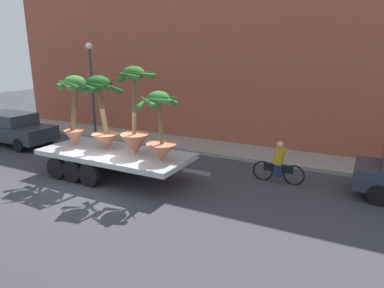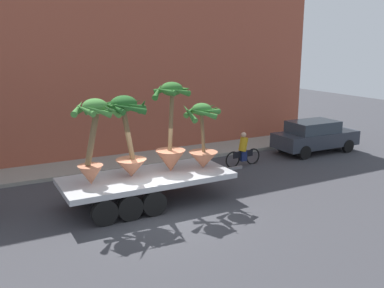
# 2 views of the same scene
# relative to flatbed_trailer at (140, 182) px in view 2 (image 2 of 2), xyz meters

# --- Properties ---
(ground_plane) EXTENTS (60.00, 60.00, 0.00)m
(ground_plane) POSITION_rel_flatbed_trailer_xyz_m (0.31, -1.05, -0.76)
(ground_plane) COLOR #38383D
(sidewalk) EXTENTS (24.00, 2.20, 0.15)m
(sidewalk) POSITION_rel_flatbed_trailer_xyz_m (0.31, 5.05, -0.69)
(sidewalk) COLOR gray
(sidewalk) RESTS_ON ground
(building_facade) EXTENTS (24.00, 1.20, 9.29)m
(building_facade) POSITION_rel_flatbed_trailer_xyz_m (0.31, 6.75, 3.88)
(building_facade) COLOR #9E4C38
(building_facade) RESTS_ON ground
(flatbed_trailer) EXTENTS (6.68, 2.47, 0.98)m
(flatbed_trailer) POSITION_rel_flatbed_trailer_xyz_m (0.00, 0.00, 0.00)
(flatbed_trailer) COLOR #B7BABF
(flatbed_trailer) RESTS_ON ground
(potted_palm_rear) EXTENTS (1.55, 1.47, 2.71)m
(potted_palm_rear) POSITION_rel_flatbed_trailer_xyz_m (-0.33, 0.10, 1.60)
(potted_palm_rear) COLOR #C17251
(potted_palm_rear) RESTS_ON flatbed_trailer
(potted_palm_middle) EXTENTS (1.61, 1.65, 2.69)m
(potted_palm_middle) POSITION_rel_flatbed_trailer_xyz_m (-1.49, -0.04, 1.76)
(potted_palm_middle) COLOR #C17251
(potted_palm_middle) RESTS_ON flatbed_trailer
(potted_palm_front) EXTENTS (1.41, 1.33, 3.07)m
(potted_palm_front) POSITION_rel_flatbed_trailer_xyz_m (1.18, 0.04, 1.47)
(potted_palm_front) COLOR #B26647
(potted_palm_front) RESTS_ON flatbed_trailer
(potted_palm_extra) EXTENTS (1.38, 1.46, 2.32)m
(potted_palm_extra) POSITION_rel_flatbed_trailer_xyz_m (2.32, -0.13, 1.23)
(potted_palm_extra) COLOR #C17251
(potted_palm_extra) RESTS_ON flatbed_trailer
(cyclist) EXTENTS (1.84, 0.35, 1.54)m
(cyclist) POSITION_rel_flatbed_trailer_xyz_m (5.72, 2.23, -0.10)
(cyclist) COLOR black
(cyclist) RESTS_ON ground
(parked_car) EXTENTS (4.30, 1.85, 1.58)m
(parked_car) POSITION_rel_flatbed_trailer_xyz_m (10.20, 2.54, 0.06)
(parked_car) COLOR #2D333D
(parked_car) RESTS_ON ground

